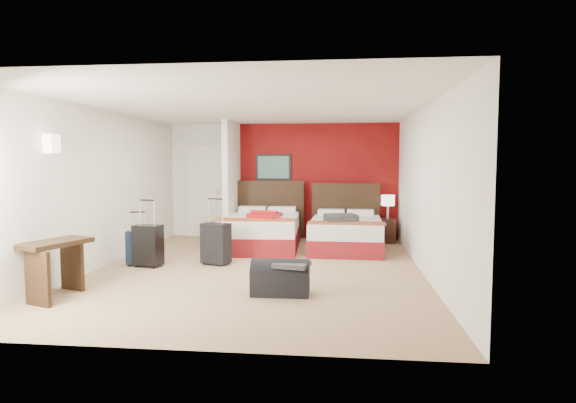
# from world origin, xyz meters

# --- Properties ---
(ground) EXTENTS (6.50, 6.50, 0.00)m
(ground) POSITION_xyz_m (0.00, 0.00, 0.00)
(ground) COLOR tan
(ground) RESTS_ON ground
(room_walls) EXTENTS (5.02, 6.52, 2.50)m
(room_walls) POSITION_xyz_m (-1.40, 1.42, 1.26)
(room_walls) COLOR white
(room_walls) RESTS_ON ground
(red_accent_panel) EXTENTS (3.50, 0.04, 2.50)m
(red_accent_panel) POSITION_xyz_m (0.75, 3.23, 1.25)
(red_accent_panel) COLOR maroon
(red_accent_panel) RESTS_ON ground
(partition_wall) EXTENTS (0.12, 1.20, 2.50)m
(partition_wall) POSITION_xyz_m (-1.00, 2.61, 1.25)
(partition_wall) COLOR silver
(partition_wall) RESTS_ON ground
(entry_door) EXTENTS (0.82, 0.06, 2.05)m
(entry_door) POSITION_xyz_m (-1.75, 3.20, 1.02)
(entry_door) COLOR silver
(entry_door) RESTS_ON ground
(bed_left) EXTENTS (1.52, 2.10, 0.61)m
(bed_left) POSITION_xyz_m (-0.27, 1.89, 0.31)
(bed_left) COLOR white
(bed_left) RESTS_ON ground
(bed_right) EXTENTS (1.40, 1.95, 0.57)m
(bed_right) POSITION_xyz_m (1.37, 1.86, 0.29)
(bed_right) COLOR white
(bed_right) RESTS_ON ground
(red_suitcase_open) EXTENTS (0.74, 0.87, 0.09)m
(red_suitcase_open) POSITION_xyz_m (-0.17, 1.79, 0.66)
(red_suitcase_open) COLOR red
(red_suitcase_open) RESTS_ON bed_left
(jacket_bundle) EXTENTS (0.66, 0.58, 0.13)m
(jacket_bundle) POSITION_xyz_m (1.27, 1.56, 0.64)
(jacket_bundle) COLOR #35353A
(jacket_bundle) RESTS_ON bed_right
(nightstand) EXTENTS (0.39, 0.39, 0.49)m
(nightstand) POSITION_xyz_m (2.24, 2.78, 0.25)
(nightstand) COLOR black
(nightstand) RESTS_ON ground
(table_lamp) EXTENTS (0.30, 0.30, 0.49)m
(table_lamp) POSITION_xyz_m (2.24, 2.78, 0.74)
(table_lamp) COLOR silver
(table_lamp) RESTS_ON nightstand
(suitcase_black) EXTENTS (0.47, 0.34, 0.64)m
(suitcase_black) POSITION_xyz_m (-1.78, 0.03, 0.32)
(suitcase_black) COLOR black
(suitcase_black) RESTS_ON ground
(suitcase_charcoal) EXTENTS (0.50, 0.40, 0.65)m
(suitcase_charcoal) POSITION_xyz_m (-0.75, 0.30, 0.32)
(suitcase_charcoal) COLOR black
(suitcase_charcoal) RESTS_ON ground
(suitcase_navy) EXTENTS (0.42, 0.32, 0.52)m
(suitcase_navy) POSITION_xyz_m (-1.97, 0.11, 0.26)
(suitcase_navy) COLOR black
(suitcase_navy) RESTS_ON ground
(duffel_bag) EXTENTS (0.73, 0.40, 0.37)m
(duffel_bag) POSITION_xyz_m (0.52, -1.35, 0.18)
(duffel_bag) COLOR black
(duffel_bag) RESTS_ON ground
(jacket_draped) EXTENTS (0.48, 0.43, 0.06)m
(jacket_draped) POSITION_xyz_m (0.67, -1.40, 0.40)
(jacket_draped) COLOR #3B3B40
(jacket_draped) RESTS_ON duffel_bag
(desk) EXTENTS (0.68, 0.94, 0.71)m
(desk) POSITION_xyz_m (-2.21, -1.79, 0.35)
(desk) COLOR black
(desk) RESTS_ON ground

